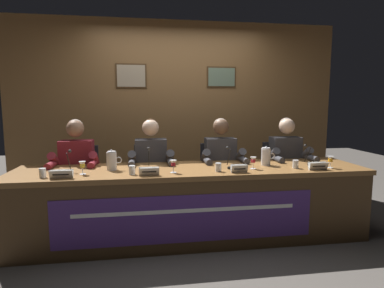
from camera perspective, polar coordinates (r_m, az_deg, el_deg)
name	(u,v)px	position (r m, az deg, el deg)	size (l,w,h in m)	color
ground_plane	(192,236)	(3.48, 0.00, -16.42)	(12.00, 12.00, 0.00)	#4C4742
wall_back_panelled	(177,111)	(4.70, -2.75, 6.06)	(4.81, 0.14, 2.60)	brown
conference_table	(193,192)	(3.20, 0.26, -8.81)	(3.61, 0.81, 0.74)	brown
chair_far_left	(81,186)	(3.94, -19.66, -7.22)	(0.44, 0.45, 0.91)	black
panelist_far_left	(76,166)	(3.69, -20.44, -3.81)	(0.51, 0.48, 1.24)	black
nameplate_far_left	(61,174)	(3.02, -22.73, -5.09)	(0.20, 0.06, 0.08)	white
juice_glass_far_left	(82,165)	(3.12, -19.36, -3.70)	(0.06, 0.06, 0.12)	white
water_cup_far_left	(43,173)	(3.13, -25.57, -4.86)	(0.06, 0.06, 0.08)	silver
microphone_far_left	(68,165)	(3.23, -21.61, -3.64)	(0.06, 0.17, 0.22)	black
chair_center_left	(151,183)	(3.87, -7.44, -7.13)	(0.44, 0.45, 0.91)	black
panelist_center_left	(151,164)	(3.61, -7.45, -3.65)	(0.51, 0.48, 1.24)	black
nameplate_center_left	(149,171)	(2.93, -7.83, -4.97)	(0.19, 0.06, 0.08)	white
juice_glass_center_left	(173,164)	(3.02, -3.44, -3.65)	(0.06, 0.06, 0.12)	white
water_cup_center_left	(132,171)	(3.00, -10.88, -4.77)	(0.06, 0.06, 0.08)	silver
microphone_center_left	(149,162)	(3.21, -7.86, -3.26)	(0.06, 0.17, 0.22)	black
chair_center_right	(218,181)	(3.97, 4.71, -6.73)	(0.44, 0.45, 0.91)	black
panelist_center_right	(222,162)	(3.72, 5.45, -3.31)	(0.51, 0.48, 1.24)	black
nameplate_center_right	(239,169)	(3.06, 8.60, -4.44)	(0.16, 0.06, 0.08)	white
juice_glass_center_right	(253,161)	(3.25, 11.09, -2.99)	(0.06, 0.06, 0.12)	white
water_cup_center_right	(218,168)	(3.09, 4.83, -4.32)	(0.06, 0.06, 0.08)	silver
microphone_center_right	(229,161)	(3.25, 6.82, -3.10)	(0.06, 0.17, 0.22)	black
chair_far_right	(280,179)	(4.23, 15.77, -6.10)	(0.44, 0.45, 0.91)	black
panelist_far_right	(288,160)	(4.00, 17.08, -2.86)	(0.51, 0.48, 1.24)	black
nameplate_far_right	(318,166)	(3.40, 22.00, -3.73)	(0.19, 0.06, 0.08)	white
juice_glass_far_right	(330,160)	(3.54, 23.93, -2.64)	(0.06, 0.06, 0.12)	white
water_cup_far_right	(296,165)	(3.41, 18.37, -3.57)	(0.06, 0.06, 0.08)	silver
microphone_far_right	(309,158)	(3.63, 20.49, -2.43)	(0.06, 0.17, 0.22)	black
water_pitcher_left_side	(112,161)	(3.24, -14.41, -2.96)	(0.15, 0.10, 0.21)	silver
water_pitcher_right_side	(266,156)	(3.48, 13.34, -2.23)	(0.15, 0.10, 0.21)	silver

